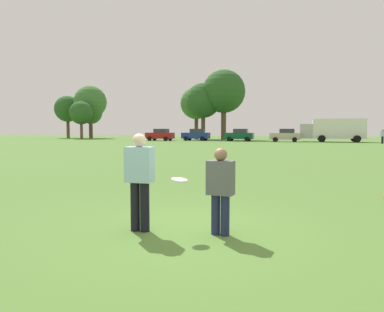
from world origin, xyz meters
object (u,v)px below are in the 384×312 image
(parked_car_near_left, at_px, (160,135))
(box_truck, at_px, (334,129))
(parked_car_mid_right, at_px, (286,135))
(player_defender, at_px, (220,187))
(player_thrower, at_px, (140,176))
(parked_car_mid_left, at_px, (196,135))
(parked_car_center, at_px, (239,135))
(bystander_sideline_watcher, at_px, (383,136))
(frisbee, at_px, (179,180))

(parked_car_near_left, distance_m, box_truck, 25.07)
(parked_car_near_left, height_order, parked_car_mid_right, same)
(player_defender, bearing_deg, player_thrower, -172.60)
(parked_car_mid_left, height_order, parked_car_center, same)
(player_thrower, bearing_deg, bystander_sideline_watcher, 74.97)
(parked_car_center, xyz_separation_m, parked_car_mid_right, (6.65, -0.76, 0.00))
(parked_car_mid_left, xyz_separation_m, parked_car_mid_right, (13.46, -1.28, 0.00))
(parked_car_near_left, height_order, bystander_sideline_watcher, parked_car_near_left)
(parked_car_near_left, distance_m, parked_car_mid_right, 18.62)
(parked_car_mid_left, bearing_deg, parked_car_center, -4.34)
(player_defender, height_order, bystander_sideline_watcher, bystander_sideline_watcher)
(parked_car_near_left, bearing_deg, parked_car_mid_left, 21.17)
(box_truck, bearing_deg, parked_car_mid_right, -169.44)
(player_thrower, height_order, parked_car_mid_left, parked_car_mid_left)
(player_thrower, height_order, parked_car_center, parked_car_center)
(parked_car_near_left, xyz_separation_m, parked_car_mid_right, (18.61, 0.72, 0.00))
(frisbee, height_order, parked_car_center, parked_car_center)
(player_defender, distance_m, frisbee, 0.69)
(parked_car_center, bearing_deg, box_truck, 1.89)
(parked_car_near_left, xyz_separation_m, bystander_sideline_watcher, (30.27, -2.67, 0.06))
(parked_car_mid_left, bearing_deg, bystander_sideline_watcher, -10.52)
(player_thrower, relative_size, parked_car_mid_right, 0.40)
(player_thrower, relative_size, player_defender, 1.16)
(bystander_sideline_watcher, bearing_deg, parked_car_center, 167.23)
(player_thrower, distance_m, frisbee, 0.72)
(player_defender, distance_m, parked_car_center, 48.53)
(player_defender, height_order, parked_car_mid_right, parked_car_mid_right)
(bystander_sideline_watcher, bearing_deg, parked_car_near_left, 174.96)
(parked_car_center, relative_size, bystander_sideline_watcher, 2.42)
(parked_car_mid_left, xyz_separation_m, parked_car_center, (6.81, -0.52, 0.00))
(player_defender, height_order, frisbee, player_defender)
(box_truck, xyz_separation_m, bystander_sideline_watcher, (5.28, -4.58, -0.77))
(player_thrower, relative_size, bystander_sideline_watcher, 0.97)
(frisbee, height_order, bystander_sideline_watcher, bystander_sideline_watcher)
(frisbee, bearing_deg, box_truck, 83.20)
(bystander_sideline_watcher, bearing_deg, parked_car_mid_right, 163.79)
(frisbee, distance_m, bystander_sideline_watcher, 45.30)
(player_defender, xyz_separation_m, frisbee, (-0.65, -0.19, 0.11))
(player_thrower, bearing_deg, parked_car_mid_right, 89.83)
(frisbee, height_order, parked_car_mid_left, parked_car_mid_left)
(player_thrower, height_order, parked_car_mid_right, parked_car_mid_right)
(frisbee, xyz_separation_m, parked_car_mid_right, (-0.59, 47.32, 0.00))
(frisbee, height_order, parked_car_mid_right, parked_car_mid_right)
(player_thrower, bearing_deg, player_defender, 7.40)
(frisbee, relative_size, bystander_sideline_watcher, 0.16)
(player_defender, distance_m, parked_car_mid_right, 47.15)
(parked_car_center, bearing_deg, player_defender, -80.64)
(parked_car_mid_right, bearing_deg, frisbee, -89.29)
(frisbee, xyz_separation_m, box_truck, (5.79, 48.50, 0.83))
(parked_car_center, distance_m, box_truck, 13.06)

